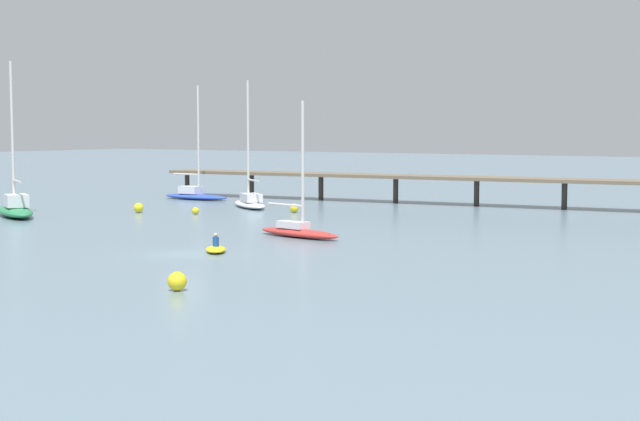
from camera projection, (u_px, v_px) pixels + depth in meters
name	position (u px, v px, depth m)	size (l,w,h in m)	color
ground_plane	(183.00, 255.00, 54.97)	(400.00, 400.00, 0.00)	slate
pier	(614.00, 170.00, 83.45)	(66.49, 10.38, 7.56)	brown
sailboat_white	(250.00, 200.00, 87.17)	(7.01, 6.16, 11.43)	white
sailboat_blue	(195.00, 193.00, 97.20)	(7.81, 2.19, 11.37)	#2D4CB7
sailboat_red	(298.00, 228.00, 63.83)	(7.15, 2.88, 8.96)	red
sailboat_green	(15.00, 207.00, 78.45)	(8.71, 6.57, 12.54)	#287F4C
dinghy_yellow	(216.00, 249.00, 56.11)	(2.50, 2.71, 1.14)	yellow
mooring_buoy_outer	(177.00, 281.00, 42.83)	(0.86, 0.86, 0.86)	yellow
mooring_buoy_near	(139.00, 208.00, 82.29)	(0.83, 0.83, 0.83)	yellow
mooring_buoy_mid	(294.00, 208.00, 82.37)	(0.75, 0.75, 0.75)	yellow
mooring_buoy_inner	(196.00, 211.00, 80.74)	(0.58, 0.58, 0.58)	yellow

